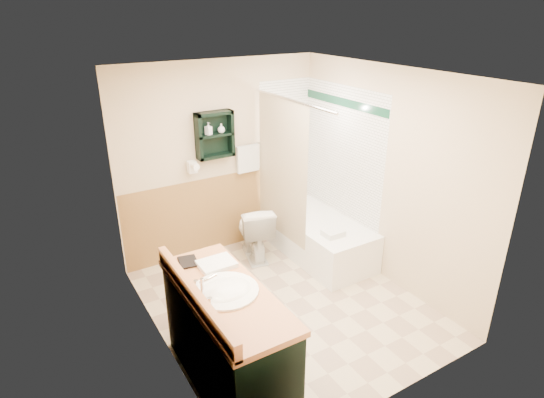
{
  "coord_description": "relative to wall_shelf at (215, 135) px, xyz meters",
  "views": [
    {
      "loc": [
        -2.21,
        -3.38,
        2.95
      ],
      "look_at": [
        -0.04,
        0.2,
        1.16
      ],
      "focal_mm": 30.0,
      "sensor_mm": 36.0,
      "label": 1
    }
  ],
  "objects": [
    {
      "name": "floor",
      "position": [
        0.1,
        -1.41,
        -1.55
      ],
      "size": [
        3.0,
        3.0,
        0.0
      ],
      "primitive_type": "plane",
      "color": "beige",
      "rests_on": "ground"
    },
    {
      "name": "back_wall",
      "position": [
        0.1,
        0.11,
        -0.35
      ],
      "size": [
        2.6,
        0.04,
        2.4
      ],
      "primitive_type": "cube",
      "color": "beige",
      "rests_on": "ground"
    },
    {
      "name": "left_wall",
      "position": [
        -1.22,
        -1.41,
        -0.35
      ],
      "size": [
        0.04,
        3.0,
        2.4
      ],
      "primitive_type": "cube",
      "color": "beige",
      "rests_on": "ground"
    },
    {
      "name": "right_wall",
      "position": [
        1.42,
        -1.41,
        -0.35
      ],
      "size": [
        0.04,
        3.0,
        2.4
      ],
      "primitive_type": "cube",
      "color": "beige",
      "rests_on": "ground"
    },
    {
      "name": "ceiling",
      "position": [
        0.1,
        -1.41,
        0.87
      ],
      "size": [
        2.6,
        3.0,
        0.04
      ],
      "primitive_type": "cube",
      "color": "white",
      "rests_on": "back_wall"
    },
    {
      "name": "wainscot_left",
      "position": [
        -1.19,
        -1.41,
        -1.05
      ],
      "size": [
        2.98,
        2.98,
        1.0
      ],
      "primitive_type": null,
      "color": "#B18647",
      "rests_on": "left_wall"
    },
    {
      "name": "wainscot_back",
      "position": [
        0.1,
        0.08,
        -1.05
      ],
      "size": [
        2.58,
        2.58,
        1.0
      ],
      "primitive_type": null,
      "color": "#B18647",
      "rests_on": "back_wall"
    },
    {
      "name": "mirror_frame",
      "position": [
        -1.17,
        -1.96,
        -0.05
      ],
      "size": [
        1.3,
        1.3,
        1.0
      ],
      "primitive_type": null,
      "color": "#995C32",
      "rests_on": "left_wall"
    },
    {
      "name": "mirror_glass",
      "position": [
        -1.17,
        -1.96,
        -0.05
      ],
      "size": [
        1.2,
        1.2,
        0.9
      ],
      "primitive_type": null,
      "color": "white",
      "rests_on": "left_wall"
    },
    {
      "name": "tile_right",
      "position": [
        1.38,
        -0.66,
        -0.5
      ],
      "size": [
        1.5,
        1.5,
        2.1
      ],
      "primitive_type": null,
      "color": "white",
      "rests_on": "right_wall"
    },
    {
      "name": "tile_back",
      "position": [
        1.13,
        0.07,
        -0.5
      ],
      "size": [
        0.95,
        0.95,
        2.1
      ],
      "primitive_type": null,
      "color": "white",
      "rests_on": "back_wall"
    },
    {
      "name": "tile_accent",
      "position": [
        1.37,
        -0.66,
        0.35
      ],
      "size": [
        1.5,
        1.5,
        0.1
      ],
      "primitive_type": null,
      "color": "#12402B",
      "rests_on": "right_wall"
    },
    {
      "name": "wall_shelf",
      "position": [
        0.0,
        0.0,
        0.0
      ],
      "size": [
        0.45,
        0.15,
        0.55
      ],
      "primitive_type": "cube",
      "color": "black",
      "rests_on": "back_wall"
    },
    {
      "name": "hair_dryer",
      "position": [
        -0.3,
        0.02,
        -0.35
      ],
      "size": [
        0.1,
        0.24,
        0.18
      ],
      "primitive_type": null,
      "color": "white",
      "rests_on": "back_wall"
    },
    {
      "name": "towel_bar",
      "position": [
        0.45,
        0.04,
        -0.2
      ],
      "size": [
        0.4,
        0.06,
        0.4
      ],
      "primitive_type": null,
      "color": "silver",
      "rests_on": "back_wall"
    },
    {
      "name": "curtain_rod",
      "position": [
        0.63,
        -0.66,
        0.45
      ],
      "size": [
        0.03,
        1.6,
        0.03
      ],
      "primitive_type": "cylinder",
      "rotation": [
        1.57,
        0.0,
        0.0
      ],
      "color": "silver",
      "rests_on": "back_wall"
    },
    {
      "name": "shower_curtain",
      "position": [
        0.63,
        -0.48,
        -0.4
      ],
      "size": [
        1.05,
        1.05,
        1.7
      ],
      "primitive_type": null,
      "color": "#C7B696",
      "rests_on": "curtain_rod"
    },
    {
      "name": "vanity",
      "position": [
        -0.89,
        -2.08,
        -1.09
      ],
      "size": [
        0.59,
        1.44,
        0.91
      ],
      "primitive_type": "cube",
      "color": "black",
      "rests_on": "ground"
    },
    {
      "name": "bathtub",
      "position": [
        1.03,
        -0.75,
        -1.3
      ],
      "size": [
        0.74,
        1.5,
        0.49
      ],
      "primitive_type": "cube",
      "color": "white",
      "rests_on": "ground"
    },
    {
      "name": "toilet",
      "position": [
        0.31,
        -0.34,
        -1.2
      ],
      "size": [
        0.57,
        0.8,
        0.7
      ],
      "primitive_type": "imported",
      "rotation": [
        0.0,
        0.0,
        2.87
      ],
      "color": "white",
      "rests_on": "ground"
    },
    {
      "name": "counter_towel",
      "position": [
        -0.8,
        -1.7,
        -0.62
      ],
      "size": [
        0.3,
        0.23,
        0.04
      ],
      "primitive_type": "cube",
      "color": "silver",
      "rests_on": "vanity"
    },
    {
      "name": "vanity_book",
      "position": [
        -1.06,
        -1.51,
        -0.54
      ],
      "size": [
        0.15,
        0.05,
        0.2
      ],
      "primitive_type": "imported",
      "rotation": [
        0.0,
        0.0,
        -0.2
      ],
      "color": "black",
      "rests_on": "vanity"
    },
    {
      "name": "tub_towel",
      "position": [
        0.91,
        -1.16,
        -1.02
      ],
      "size": [
        0.23,
        0.19,
        0.07
      ],
      "primitive_type": "cube",
      "color": "silver",
      "rests_on": "bathtub"
    },
    {
      "name": "soap_bottle_a",
      "position": [
        -0.08,
        -0.01,
        0.05
      ],
      "size": [
        0.11,
        0.16,
        0.07
      ],
      "primitive_type": "imported",
      "rotation": [
        0.0,
        0.0,
        0.38
      ],
      "color": "white",
      "rests_on": "wall_shelf"
    },
    {
      "name": "soap_bottle_b",
      "position": [
        0.08,
        -0.01,
        0.06
      ],
      "size": [
        0.11,
        0.13,
        0.09
      ],
      "primitive_type": "imported",
      "rotation": [
        0.0,
        0.0,
        0.3
      ],
      "color": "white",
      "rests_on": "wall_shelf"
    }
  ]
}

